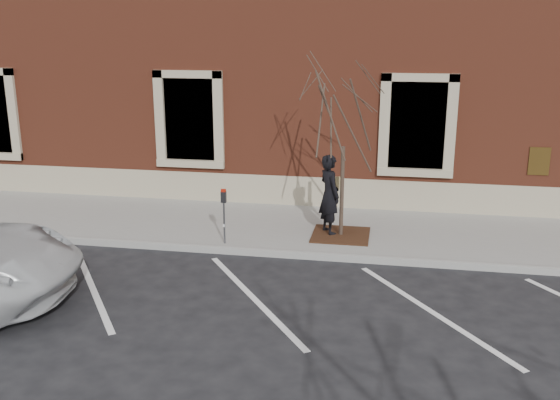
# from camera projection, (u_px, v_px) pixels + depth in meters

# --- Properties ---
(ground) EXTENTS (120.00, 120.00, 0.00)m
(ground) POSITION_uv_depth(u_px,v_px,m) (275.00, 256.00, 13.57)
(ground) COLOR #28282B
(ground) RESTS_ON ground
(sidewalk_near) EXTENTS (40.00, 3.50, 0.15)m
(sidewalk_near) POSITION_uv_depth(u_px,v_px,m) (288.00, 228.00, 15.20)
(sidewalk_near) COLOR gray
(sidewalk_near) RESTS_ON ground
(curb_near) EXTENTS (40.00, 0.12, 0.15)m
(curb_near) POSITION_uv_depth(u_px,v_px,m) (275.00, 253.00, 13.50)
(curb_near) COLOR #9E9E99
(curb_near) RESTS_ON ground
(parking_stripes) EXTENTS (28.00, 4.40, 0.01)m
(parking_stripes) POSITION_uv_depth(u_px,v_px,m) (253.00, 298.00, 11.48)
(parking_stripes) COLOR silver
(parking_stripes) RESTS_ON ground
(building_civic) EXTENTS (40.00, 8.62, 8.00)m
(building_civic) POSITION_uv_depth(u_px,v_px,m) (320.00, 53.00, 19.82)
(building_civic) COLOR brown
(building_civic) RESTS_ON ground
(man) EXTENTS (0.75, 0.82, 1.88)m
(man) POSITION_uv_depth(u_px,v_px,m) (329.00, 195.00, 14.33)
(man) COLOR black
(man) RESTS_ON sidewalk_near
(parking_meter) EXTENTS (0.11, 0.09, 1.25)m
(parking_meter) POSITION_uv_depth(u_px,v_px,m) (224.00, 206.00, 13.68)
(parking_meter) COLOR #595B60
(parking_meter) RESTS_ON sidewalk_near
(tree_grate) EXTENTS (1.31, 1.31, 0.03)m
(tree_grate) POSITION_uv_depth(u_px,v_px,m) (341.00, 235.00, 14.42)
(tree_grate) COLOR #3E2114
(tree_grate) RESTS_ON sidewalk_near
(sapling) EXTENTS (2.28, 2.28, 3.80)m
(sapling) POSITION_uv_depth(u_px,v_px,m) (344.00, 121.00, 13.70)
(sapling) COLOR #48382B
(sapling) RESTS_ON sidewalk_near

